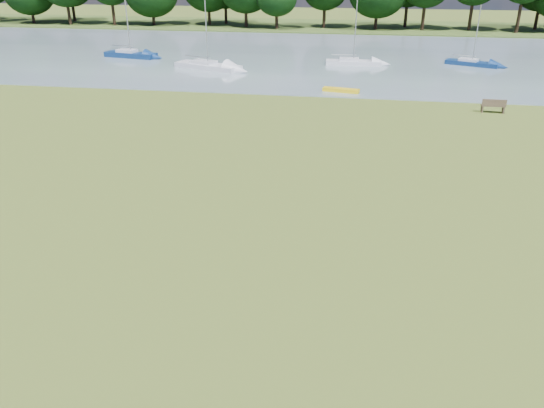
% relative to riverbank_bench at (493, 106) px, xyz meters
% --- Properties ---
extents(ground, '(220.00, 220.00, 0.00)m').
position_rel_riverbank_bench_xyz_m(ground, '(-13.30, -19.22, -0.53)').
color(ground, olive).
extents(river, '(220.00, 40.00, 0.10)m').
position_rel_riverbank_bench_xyz_m(river, '(-13.30, 22.78, -0.53)').
color(river, slate).
rests_on(river, ground).
extents(far_bank, '(220.00, 20.00, 0.40)m').
position_rel_riverbank_bench_xyz_m(far_bank, '(-13.30, 52.78, -0.53)').
color(far_bank, '#4C6626').
rests_on(far_bank, ground).
extents(riverbank_bench, '(1.71, 0.55, 1.04)m').
position_rel_riverbank_bench_xyz_m(riverbank_bench, '(0.00, 0.00, 0.00)').
color(riverbank_bench, brown).
rests_on(riverbank_bench, ground).
extents(kayak, '(3.15, 1.31, 0.31)m').
position_rel_riverbank_bench_xyz_m(kayak, '(-11.28, 4.78, -0.32)').
color(kayak, yellow).
rests_on(kayak, river).
extents(sailboat_0, '(6.39, 2.93, 9.83)m').
position_rel_riverbank_bench_xyz_m(sailboat_0, '(-35.89, 18.26, 0.07)').
color(sailboat_0, navy).
rests_on(sailboat_0, river).
extents(sailboat_1, '(7.49, 4.56, 8.68)m').
position_rel_riverbank_bench_xyz_m(sailboat_1, '(-25.30, 13.03, -0.02)').
color(sailboat_1, silver).
rests_on(sailboat_1, river).
extents(sailboat_4, '(5.84, 1.91, 7.86)m').
position_rel_riverbank_bench_xyz_m(sailboat_4, '(-10.69, 17.64, -0.04)').
color(sailboat_4, silver).
rests_on(sailboat_4, river).
extents(sailboat_5, '(5.53, 3.56, 6.03)m').
position_rel_riverbank_bench_xyz_m(sailboat_5, '(1.70, 19.48, -0.09)').
color(sailboat_5, navy).
rests_on(sailboat_5, river).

